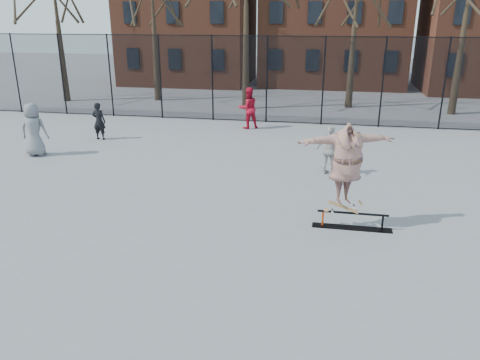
% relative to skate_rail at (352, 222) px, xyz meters
% --- Properties ---
extents(ground, '(100.00, 100.00, 0.00)m').
position_rel_skate_rail_xyz_m(ground, '(-2.24, -1.71, -0.16)').
color(ground, slate).
extents(skate_rail, '(1.89, 0.29, 0.42)m').
position_rel_skate_rail_xyz_m(skate_rail, '(0.00, 0.00, 0.00)').
color(skate_rail, black).
rests_on(skate_rail, ground).
extents(skateboard, '(0.80, 0.19, 0.09)m').
position_rel_skate_rail_xyz_m(skateboard, '(-0.24, 0.00, 0.30)').
color(skateboard, olive).
rests_on(skateboard, skate_rail).
extents(skater, '(2.43, 1.49, 1.92)m').
position_rel_skate_rail_xyz_m(skater, '(-0.24, 0.00, 1.31)').
color(skater, '#4B3E9C').
rests_on(skater, skateboard).
extents(bystander_grey, '(1.02, 0.75, 1.92)m').
position_rel_skate_rail_xyz_m(bystander_grey, '(-11.09, 4.17, 0.80)').
color(bystander_grey, slate).
rests_on(bystander_grey, ground).
extents(bystander_black, '(0.58, 0.40, 1.53)m').
position_rel_skate_rail_xyz_m(bystander_black, '(-9.90, 6.79, 0.60)').
color(bystander_black, black).
rests_on(bystander_black, ground).
extents(bystander_red, '(1.12, 1.05, 1.83)m').
position_rel_skate_rail_xyz_m(bystander_red, '(-4.27, 9.92, 0.75)').
color(bystander_red, red).
rests_on(bystander_red, ground).
extents(bystander_white, '(1.00, 0.74, 1.57)m').
position_rel_skate_rail_xyz_m(bystander_white, '(-0.60, 4.01, 0.62)').
color(bystander_white, beige).
rests_on(bystander_white, ground).
extents(fence, '(34.03, 0.07, 4.00)m').
position_rel_skate_rail_xyz_m(fence, '(-2.26, 11.29, 1.89)').
color(fence, black).
rests_on(fence, ground).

